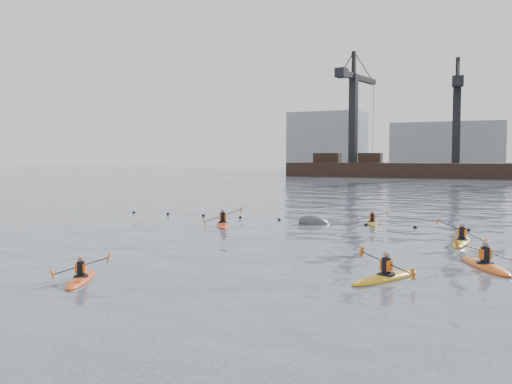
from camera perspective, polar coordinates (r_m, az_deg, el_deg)
ground at (r=14.88m, az=-12.56°, el=-13.10°), size 400.00×400.00×0.00m
float_line at (r=35.37m, az=9.22°, el=-3.28°), size 33.24×0.73×0.24m
barge_pier at (r=121.72m, az=20.14°, el=2.31°), size 72.00×19.30×29.50m
skyline at (r=161.85m, az=22.11°, el=5.15°), size 141.00×28.00×22.00m
kayaker_0 at (r=19.91m, az=-17.95°, el=-8.63°), size 1.89×2.96×1.07m
kayaker_1 at (r=19.69m, az=13.52°, el=-8.65°), size 2.22×3.41×1.14m
kayaker_2 at (r=34.05m, az=-3.51°, el=-3.36°), size 2.45×3.56×1.34m
kayaker_3 at (r=28.86m, az=20.85°, el=-4.87°), size 2.52×3.67×1.39m
kayaker_4 at (r=22.93m, az=22.96°, el=-7.08°), size 2.39×3.57×1.31m
kayaker_5 at (r=35.53m, az=12.12°, el=-3.18°), size 1.99×3.05×1.03m
mooring_buoy at (r=35.12m, az=6.15°, el=-3.35°), size 2.59×2.09×1.47m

